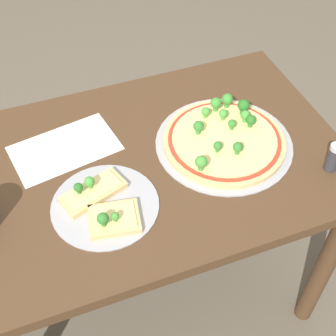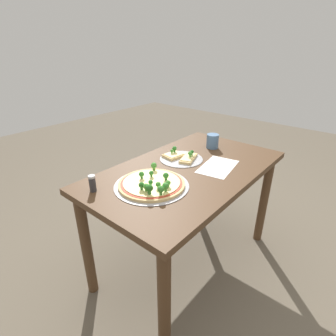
% 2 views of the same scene
% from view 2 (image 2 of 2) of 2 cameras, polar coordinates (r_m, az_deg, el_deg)
% --- Properties ---
extents(ground_plane, '(8.00, 8.00, 0.00)m').
position_cam_2_polar(ground_plane, '(1.98, 3.66, -19.46)').
color(ground_plane, brown).
extents(dining_table, '(1.24, 0.71, 0.73)m').
position_cam_2_polar(dining_table, '(1.61, 4.27, -3.41)').
color(dining_table, '#4C331E').
rests_on(dining_table, ground_plane).
extents(pizza_tray_whole, '(0.39, 0.39, 0.07)m').
position_cam_2_polar(pizza_tray_whole, '(1.35, -3.52, -3.43)').
color(pizza_tray_whole, '#A3A3A8').
rests_on(pizza_tray_whole, dining_table).
extents(pizza_tray_slice, '(0.27, 0.27, 0.06)m').
position_cam_2_polar(pizza_tray_slice, '(1.68, 2.88, 2.39)').
color(pizza_tray_slice, '#A3A3A8').
rests_on(pizza_tray_slice, dining_table).
extents(drinking_cup, '(0.08, 0.08, 0.10)m').
position_cam_2_polar(drinking_cup, '(1.87, 9.67, 5.78)').
color(drinking_cup, '#4C7099').
rests_on(drinking_cup, dining_table).
extents(condiment_shaker, '(0.04, 0.04, 0.09)m').
position_cam_2_polar(condiment_shaker, '(1.35, -16.13, -3.22)').
color(condiment_shaker, '#333338').
rests_on(condiment_shaker, dining_table).
extents(paper_menu, '(0.32, 0.22, 0.00)m').
position_cam_2_polar(paper_menu, '(1.60, 10.79, 0.31)').
color(paper_menu, white).
rests_on(paper_menu, dining_table).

